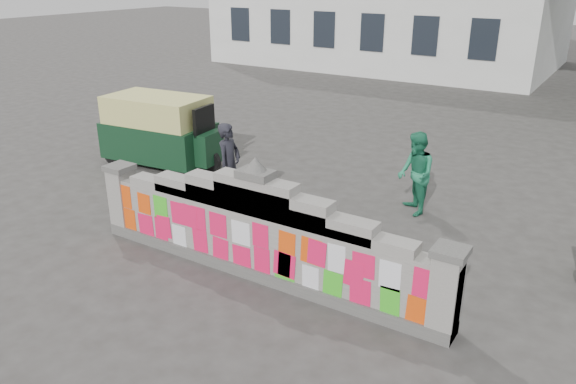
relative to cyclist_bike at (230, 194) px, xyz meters
name	(u,v)px	position (x,y,z in m)	size (l,w,h in m)	color
ground	(258,275)	(1.78, -1.60, -0.49)	(100.00, 100.00, 0.00)	#383533
parapet_wall	(257,233)	(1.78, -1.61, 0.26)	(6.48, 0.44, 2.01)	#4C4C49
cyclist_bike	(230,194)	(0.00, 0.00, 0.00)	(0.65, 1.87, 0.98)	black
cyclist_rider	(230,177)	(0.00, 0.00, 0.34)	(0.61, 0.40, 1.66)	black
pedestrian	(416,174)	(2.99, 2.12, 0.35)	(0.81, 0.63, 1.68)	#228059
rickshaw_left	(161,130)	(-3.45, 1.68, 0.40)	(3.17, 1.70, 1.72)	#10321B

